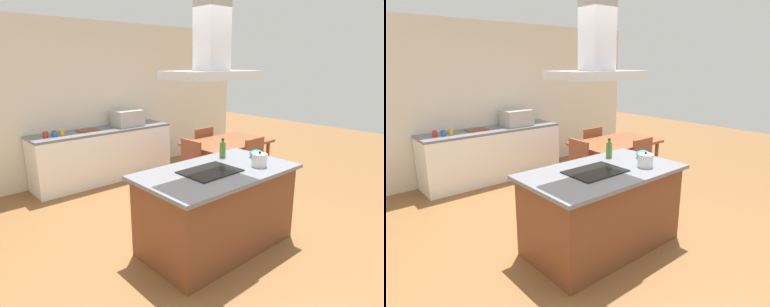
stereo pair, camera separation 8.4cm
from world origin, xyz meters
The scene contains 18 objects.
ground centered at (0.00, 1.50, 0.00)m, with size 16.00×16.00×0.00m, color brown.
wall_back centered at (0.00, 3.25, 1.35)m, with size 7.20×0.10×2.70m, color beige.
kitchen_island centered at (0.00, 0.00, 0.45)m, with size 1.73×1.00×0.90m.
cooktop centered at (-0.11, 0.00, 0.91)m, with size 0.60×0.44×0.01m, color black.
tea_kettle centered at (0.44, -0.21, 0.97)m, with size 0.22×0.17×0.17m.
olive_oil_bottle centered at (0.40, 0.31, 1.00)m, with size 0.07×0.07×0.23m.
mixing_bowl centered at (0.70, 0.03, 0.95)m, with size 0.17×0.17×0.09m, color teal.
back_counter centered at (0.14, 2.88, 0.45)m, with size 2.42×0.62×0.90m.
countertop_microwave centered at (0.64, 2.88, 1.04)m, with size 0.50×0.38×0.28m, color #B2AFAA.
coffee_mug_red centered at (-0.81, 2.87, 0.95)m, with size 0.08×0.08×0.09m, color red.
coffee_mug_blue centered at (-0.69, 2.84, 0.95)m, with size 0.08×0.08×0.09m, color #2D56B2.
coffee_mug_yellow centered at (-0.56, 2.86, 0.95)m, with size 0.08×0.08×0.09m, color gold.
cutting_board centered at (-0.10, 2.93, 0.91)m, with size 0.34×0.24×0.02m, color brown.
dining_table centered at (1.56, 1.28, 0.67)m, with size 1.40×0.90×0.75m.
chair_facing_back_wall centered at (1.56, 1.94, 0.51)m, with size 0.42×0.42×0.89m.
chair_at_left_end centered at (0.65, 1.28, 0.51)m, with size 0.42×0.42×0.89m.
chair_facing_island centered at (1.56, 0.61, 0.51)m, with size 0.42×0.42×0.89m.
range_hood centered at (-0.11, 0.00, 2.10)m, with size 0.90×0.55×0.78m.
Camera 2 is at (-2.41, -2.42, 2.01)m, focal length 31.41 mm.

